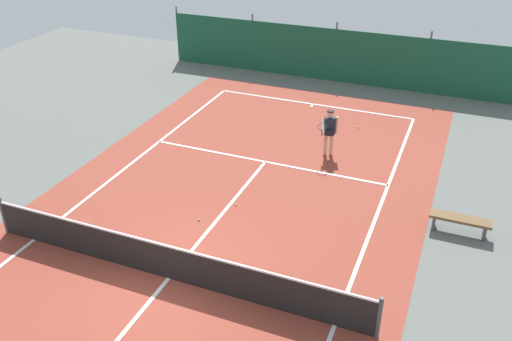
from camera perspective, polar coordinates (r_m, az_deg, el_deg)
ground_plane at (r=13.58m, az=-9.06°, el=-11.06°), size 36.00×36.00×0.00m
court_surface at (r=13.58m, az=-9.07°, el=-11.04°), size 11.02×26.60×0.01m
tennis_net at (r=13.26m, az=-9.24°, el=-9.37°), size 10.12×0.10×1.10m
back_fence at (r=26.13m, az=8.41°, el=10.98°), size 16.30×0.98×2.70m
tennis_player at (r=18.56m, az=7.66°, el=4.28°), size 0.57×0.82×1.64m
tennis_ball_near_player at (r=16.01m, az=-2.13°, el=-3.59°), size 0.07×0.07×0.07m
tennis_ball_midcourt at (r=21.13m, az=10.59°, el=4.47°), size 0.07×0.07×0.07m
tennis_ball_by_sideline at (r=15.44m, az=-5.98°, el=-5.13°), size 0.07×0.07×0.07m
courtside_bench at (r=15.67m, az=20.54°, el=-4.99°), size 1.60×0.40×0.49m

